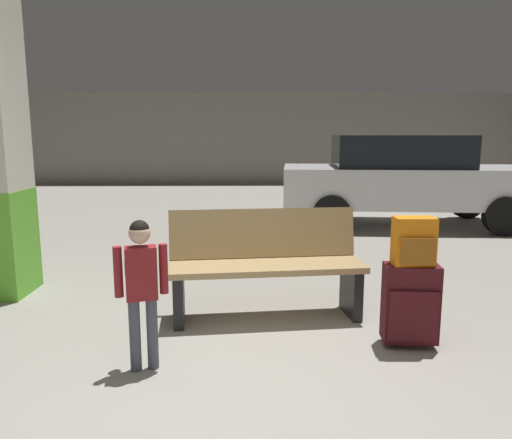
{
  "coord_description": "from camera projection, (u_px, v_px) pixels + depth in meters",
  "views": [
    {
      "loc": [
        0.11,
        -2.48,
        1.5
      ],
      "look_at": [
        0.18,
        1.3,
        0.85
      ],
      "focal_mm": 34.16,
      "sensor_mm": 36.0,
      "label": 1
    }
  ],
  "objects": [
    {
      "name": "child",
      "position": [
        141.0,
        279.0,
        3.07
      ],
      "size": [
        0.33,
        0.19,
        0.99
      ],
      "color": "#4C5160",
      "rests_on": "ground_plane"
    },
    {
      "name": "ground_plane",
      "position": [
        239.0,
        251.0,
        6.64
      ],
      "size": [
        18.0,
        18.0,
        0.1
      ],
      "primitive_type": "cube",
      "color": "gray"
    },
    {
      "name": "bench",
      "position": [
        266.0,
        264.0,
        4.06
      ],
      "size": [
        1.64,
        0.68,
        0.89
      ],
      "color": "tan",
      "rests_on": "ground_plane"
    },
    {
      "name": "garage_back_wall",
      "position": [
        243.0,
        139.0,
        15.13
      ],
      "size": [
        18.0,
        0.12,
        2.8
      ],
      "primitive_type": "cube",
      "color": "gray",
      "rests_on": "ground_plane"
    },
    {
      "name": "backpack_bright",
      "position": [
        414.0,
        242.0,
        3.39
      ],
      "size": [
        0.28,
        0.19,
        0.34
      ],
      "color": "orange",
      "rests_on": "suitcase"
    },
    {
      "name": "parked_car_near",
      "position": [
        404.0,
        178.0,
        8.19
      ],
      "size": [
        4.24,
        2.08,
        1.51
      ],
      "color": "silver",
      "rests_on": "ground_plane"
    },
    {
      "name": "suitcase",
      "position": [
        410.0,
        304.0,
        3.47
      ],
      "size": [
        0.4,
        0.26,
        0.6
      ],
      "color": "#471419",
      "rests_on": "ground_plane"
    }
  ]
}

